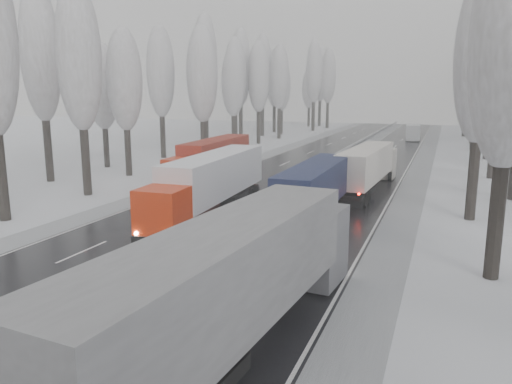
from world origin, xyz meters
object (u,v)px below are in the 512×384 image
Objects in this scene: truck_cream_box at (369,165)px; truck_red_red at (212,157)px; truck_grey_tarp at (240,276)px; truck_blue_box at (320,186)px; box_truck_distant at (413,132)px; truck_red_white at (210,181)px.

truck_red_red reaches higher than truck_cream_box.
truck_grey_tarp is 1.18× the size of truck_blue_box.
truck_red_white is (-9.34, -62.38, 1.02)m from box_truck_distant.
truck_grey_tarp is at bearing -84.49° from truck_blue_box.
truck_red_white is at bearing 123.94° from truck_grey_tarp.
box_truck_distant is at bearing 87.76° from truck_blue_box.
truck_red_red reaches higher than box_truck_distant.
truck_red_red is at bearing 141.37° from truck_blue_box.
truck_cream_box is at bearing 52.36° from truck_red_white.
truck_grey_tarp reaches higher than box_truck_distant.
box_truck_distant is 52.17m from truck_red_red.
truck_red_red is at bearing 122.33° from truck_grey_tarp.
truck_cream_box is at bearing -1.56° from truck_red_red.
truck_blue_box is 7.50m from truck_red_white.
truck_red_white is (-9.04, 16.27, -0.20)m from truck_grey_tarp.
box_truck_distant is (0.45, 49.56, -0.85)m from truck_cream_box.
truck_blue_box is 0.98× the size of truck_cream_box.
truck_grey_tarp is at bearing -63.87° from truck_red_white.
truck_cream_box is 15.61m from truck_red_white.
truck_grey_tarp is at bearing -94.76° from box_truck_distant.
truck_cream_box is 2.00× the size of box_truck_distant.
truck_cream_box is at bearing -95.05° from box_truck_distant.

